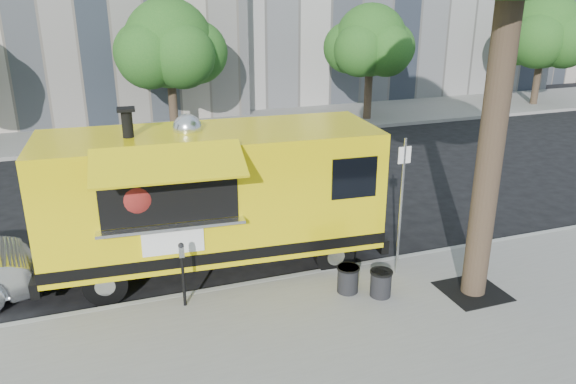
% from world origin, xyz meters
% --- Properties ---
extents(ground, '(120.00, 120.00, 0.00)m').
position_xyz_m(ground, '(0.00, 0.00, 0.00)').
color(ground, black).
rests_on(ground, ground).
extents(sidewalk, '(60.00, 6.00, 0.15)m').
position_xyz_m(sidewalk, '(0.00, -4.00, 0.07)').
color(sidewalk, gray).
rests_on(sidewalk, ground).
extents(curb, '(60.00, 0.14, 0.16)m').
position_xyz_m(curb, '(0.00, -0.93, 0.07)').
color(curb, '#999993').
rests_on(curb, ground).
extents(far_sidewalk, '(60.00, 5.00, 0.15)m').
position_xyz_m(far_sidewalk, '(0.00, 13.50, 0.07)').
color(far_sidewalk, gray).
rests_on(far_sidewalk, ground).
extents(tree_well, '(1.20, 1.20, 0.02)m').
position_xyz_m(tree_well, '(2.60, -2.80, 0.15)').
color(tree_well, black).
rests_on(tree_well, sidewalk).
extents(far_tree_b, '(3.60, 3.60, 5.50)m').
position_xyz_m(far_tree_b, '(-1.00, 12.70, 3.83)').
color(far_tree_b, '#33261C').
rests_on(far_tree_b, far_sidewalk).
extents(far_tree_c, '(3.24, 3.24, 5.21)m').
position_xyz_m(far_tree_c, '(8.00, 12.40, 3.72)').
color(far_tree_c, '#33261C').
rests_on(far_tree_c, far_sidewalk).
extents(far_tree_d, '(3.78, 3.78, 5.64)m').
position_xyz_m(far_tree_d, '(18.00, 12.60, 3.89)').
color(far_tree_d, '#33261C').
rests_on(far_tree_d, far_sidewalk).
extents(sign_post, '(0.28, 0.06, 3.00)m').
position_xyz_m(sign_post, '(1.55, -1.55, 1.85)').
color(sign_post, silver).
rests_on(sign_post, sidewalk).
extents(parking_meter, '(0.11, 0.11, 1.33)m').
position_xyz_m(parking_meter, '(-3.00, -1.35, 0.98)').
color(parking_meter, black).
rests_on(parking_meter, sidewalk).
extents(food_truck, '(7.61, 3.72, 3.70)m').
position_xyz_m(food_truck, '(-2.04, 0.34, 1.74)').
color(food_truck, yellow).
rests_on(food_truck, ground).
extents(trash_bin_left, '(0.46, 0.46, 0.55)m').
position_xyz_m(trash_bin_left, '(0.20, -1.93, 0.45)').
color(trash_bin_left, black).
rests_on(trash_bin_left, sidewalk).
extents(trash_bin_right, '(0.45, 0.45, 0.55)m').
position_xyz_m(trash_bin_right, '(0.75, -2.30, 0.44)').
color(trash_bin_right, black).
rests_on(trash_bin_right, sidewalk).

